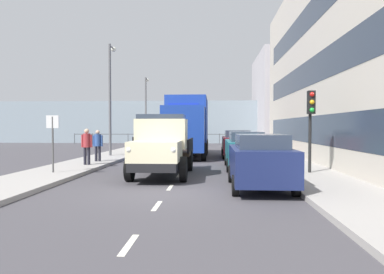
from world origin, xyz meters
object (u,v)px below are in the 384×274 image
Objects in this scene: car_maroon_kerbside_2 at (237,143)px; street_sign at (53,134)px; lorry_cargo_blue at (187,125)px; car_teal_kerbside_1 at (245,149)px; traffic_light_near at (311,113)px; car_navy_kerbside_near at (260,160)px; lamp_post_far at (146,105)px; pedestrian_near_railing at (87,144)px; car_black_oppositeside_0 at (152,142)px; lamp_post_promenade at (111,90)px; truck_vintage_cream at (162,147)px; pedestrian_couple_a at (98,143)px.

car_maroon_kerbside_2 is 1.84× the size of street_sign.
lorry_cargo_blue is 7.39m from car_teal_kerbside_1.
car_teal_kerbside_1 is 1.42× the size of traffic_light_near.
lamp_post_far reaches higher than car_navy_kerbside_near.
pedestrian_near_railing reaches higher than car_maroon_kerbside_2.
pedestrian_near_railing is at bearing 39.97° from car_maroon_kerbside_2.
car_navy_kerbside_near is 1.26× the size of traffic_light_near.
car_teal_kerbside_1 is 3.75m from traffic_light_near.
lamp_post_far is (10.43, -20.83, 1.60)m from traffic_light_near.
lamp_post_far is at bearing -77.00° from car_black_oppositeside_0.
lorry_cargo_blue is 1.81× the size of car_teal_kerbside_1.
pedestrian_near_railing is at bearing 77.57° from car_black_oppositeside_0.
lorry_cargo_blue is 5.34m from lamp_post_promenade.
truck_vintage_cream reaches higher than car_maroon_kerbside_2.
pedestrian_near_railing is 18.67m from lamp_post_far.
pedestrian_near_railing is (7.46, 0.08, 0.26)m from car_teal_kerbside_1.
car_navy_kerbside_near is 0.58× the size of lamp_post_promenade.
truck_vintage_cream is 9.66m from car_maroon_kerbside_2.
truck_vintage_cream is at bearing 39.11° from car_teal_kerbside_1.
traffic_light_near is at bearing 133.11° from car_teal_kerbside_1.
car_black_oppositeside_0 is 11.12m from street_sign.
lamp_post_promenade is (2.25, 2.31, 3.37)m from car_black_oppositeside_0.
lamp_post_promenade is at bearing 45.78° from car_black_oppositeside_0.
lorry_cargo_blue reaches higher than car_teal_kerbside_1.
traffic_light_near is (-5.50, 9.05, 0.40)m from lorry_cargo_blue.
car_navy_kerbside_near is 0.61× the size of lamp_post_far.
pedestrian_couple_a is at bearing -88.95° from pedestrian_near_railing.
truck_vintage_cream is at bearing 88.09° from lorry_cargo_blue.
car_navy_kerbside_near is at bearing 51.67° from traffic_light_near.
street_sign is (7.79, -2.46, 0.79)m from car_navy_kerbside_near.
car_maroon_kerbside_2 is 8.76m from pedestrian_couple_a.
lamp_post_promenade reaches higher than lamp_post_far.
truck_vintage_cream is at bearing 68.84° from car_maroon_kerbside_2.
car_maroon_kerbside_2 is 5.96m from car_black_oppositeside_0.
lamp_post_promenade is (7.94, -11.04, 3.37)m from car_navy_kerbside_near.
lorry_cargo_blue is at bearing -7.13° from car_maroon_kerbside_2.
car_black_oppositeside_0 is at bearing -17.09° from car_maroon_kerbside_2.
lamp_post_far reaches higher than pedestrian_couple_a.
pedestrian_couple_a is (7.49, -7.06, 0.21)m from car_navy_kerbside_near.
lamp_post_promenade reaches higher than car_navy_kerbside_near.
truck_vintage_cream is 5.97m from traffic_light_near.
car_maroon_kerbside_2 is (-3.49, -9.01, -0.28)m from truck_vintage_cream.
pedestrian_near_railing is 1.72m from pedestrian_couple_a.
lamp_post_promenade is at bearing -83.48° from pedestrian_couple_a.
street_sign is at bearing 64.16° from lorry_cargo_blue.
car_teal_kerbside_1 and car_maroon_kerbside_2 have the same top height.
car_maroon_kerbside_2 is 2.54× the size of pedestrian_couple_a.
lamp_post_promenade is at bearing -62.17° from truck_vintage_cream.
pedestrian_couple_a reaches higher than car_black_oppositeside_0.
car_teal_kerbside_1 is 20.31m from lamp_post_far.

